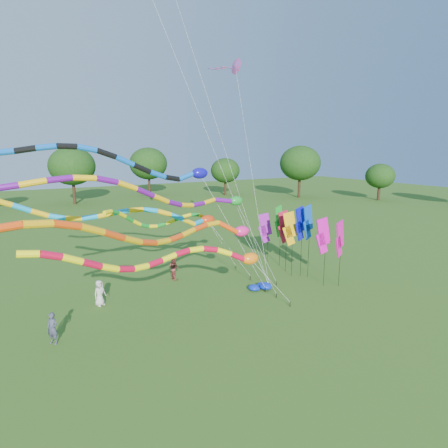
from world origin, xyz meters
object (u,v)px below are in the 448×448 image
person_c (174,268)px  tube_kite_red (185,258)px  tube_kite_orange (172,232)px  blue_nylon_heap (260,286)px  person_b (52,328)px  person_a (100,293)px

person_c → tube_kite_red: bearing=152.2°
tube_kite_orange → person_c: size_ratio=9.15×
person_c → blue_nylon_heap: bearing=-147.9°
person_b → person_c: bearing=79.7°
blue_nylon_heap → person_b: bearing=-176.1°
tube_kite_orange → person_c: 10.82m
tube_kite_orange → person_a: tube_kite_orange is taller
tube_kite_orange → person_a: (-1.91, 6.95, -4.83)m
person_a → tube_kite_red: bearing=-91.6°
tube_kite_red → tube_kite_orange: size_ratio=0.90×
tube_kite_orange → person_c: tube_kite_orange is taller
tube_kite_orange → blue_nylon_heap: (7.76, 4.34, -5.38)m
tube_kite_red → blue_nylon_heap: (6.83, 3.48, -3.84)m
tube_kite_red → person_a: (-2.84, 6.09, -3.28)m
person_a → tube_kite_orange: bearing=-101.2°
person_a → blue_nylon_heap: bearing=-41.7°
person_b → person_c: (8.43, 5.52, 0.04)m
tube_kite_orange → person_b: bearing=125.5°
tube_kite_orange → tube_kite_red: bearing=24.3°
person_a → person_c: person_c is taller
person_b → tube_kite_red: bearing=21.9°
blue_nylon_heap → person_a: size_ratio=0.91×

